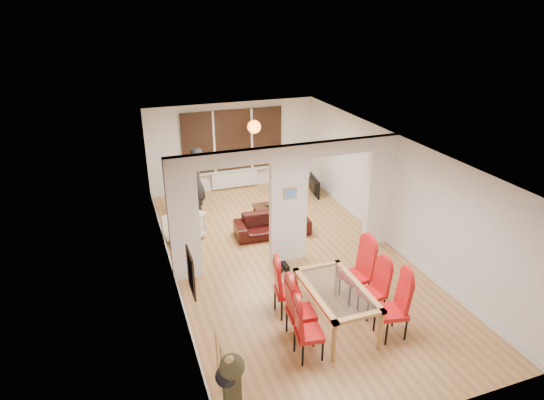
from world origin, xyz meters
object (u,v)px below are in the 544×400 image
dining_table (335,307)px  dining_chair_ra (392,308)px  coffee_table (274,209)px  armchair (184,227)px  dining_chair_rc (355,273)px  bowl (269,205)px  dining_chair_lc (288,287)px  television (311,186)px  dining_chair_rb (372,290)px  person (196,182)px  bottle (278,199)px  dining_chair_la (309,329)px  sofa (272,224)px  dining_chair_lb (301,309)px

dining_table → dining_chair_ra: (0.76, -0.54, 0.18)m
dining_table → coffee_table: (0.58, 4.71, -0.26)m
armchair → coffee_table: size_ratio=0.70×
dining_table → armchair: 4.43m
dining_chair_rc → bowl: size_ratio=5.99×
dining_chair_lc → television: 5.67m
dining_chair_rb → person: (-2.13, 5.24, 0.41)m
bowl → armchair: bearing=-163.0°
dining_table → bottle: dining_table is taller
dining_chair_la → person: person is taller
dining_chair_rb → sofa: 3.59m
sofa → bowl: bearing=78.6°
dining_chair_lb → television: (2.72, 5.64, -0.29)m
dining_table → television: 5.95m
dining_chair_la → coffee_table: bearing=85.3°
dining_chair_ra → person: (-2.13, 5.86, 0.35)m
dining_table → television: (2.06, 5.59, -0.12)m
dining_chair_lc → bowl: size_ratio=5.48×
dining_chair_la → armchair: size_ratio=1.36×
dining_chair_la → dining_chair_lc: 1.15m
dining_chair_lc → dining_chair_rc: dining_chair_rc is taller
person → dining_chair_rb: bearing=34.2°
dining_chair_rc → bottle: size_ratio=4.25×
dining_chair_la → person: size_ratio=0.57×
sofa → dining_table: bearing=-88.5°
dining_chair_rc → person: (-2.05, 4.75, 0.32)m
dining_chair_ra → dining_table: bearing=155.1°
dining_table → dining_chair_rc: bearing=39.4°
dining_chair_lc → person: 4.78m
dining_table → dining_chair_rb: bearing=5.4°
bottle → coffee_table: bearing=-167.5°
television → bowl: size_ratio=4.68×
dining_chair_la → dining_chair_lb: 0.49m
person → dining_table: bearing=26.6°
television → bowl: (-1.64, -0.88, 0.01)m
coffee_table → dining_chair_rb: bearing=-87.7°
armchair → coffee_table: (2.52, 0.72, -0.22)m
dining_chair_lc → television: dining_chair_lc is taller
sofa → television: (1.93, 2.00, 0.00)m
coffee_table → dining_table: bearing=-97.0°
person → bottle: person is taller
dining_table → dining_chair_rb: 0.78m
dining_chair_rc → coffee_table: bearing=83.2°
dining_table → dining_chair_lb: 0.69m
dining_chair_la → dining_chair_lb: (0.07, 0.49, 0.03)m
dining_chair_rb → coffee_table: dining_chair_rb is taller
dining_chair_rc → sofa: 3.10m
dining_chair_lb → dining_chair_la: bearing=-93.6°
dining_chair_lc → dining_chair_rb: dining_chair_lc is taller
dining_chair_rb → person: size_ratio=0.56×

